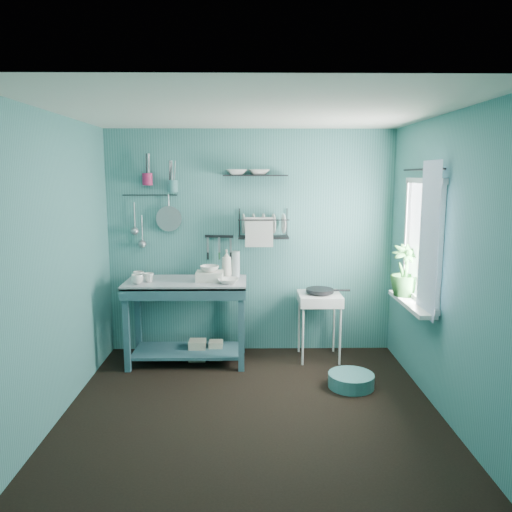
{
  "coord_description": "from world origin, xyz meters",
  "views": [
    {
      "loc": [
        -0.02,
        -4.07,
        2.0
      ],
      "look_at": [
        0.05,
        0.85,
        1.2
      ],
      "focal_mm": 35.0,
      "sensor_mm": 36.0,
      "label": 1
    }
  ],
  "objects_px": {
    "water_bottle": "(236,264)",
    "colander": "(169,219)",
    "storage_tin_small": "(216,350)",
    "floor_basin": "(351,380)",
    "frying_pan": "(320,290)",
    "utensil_cup_teal": "(173,186)",
    "mug_left": "(137,279)",
    "wash_tub": "(210,276)",
    "hotplate_stand": "(319,326)",
    "mug_right": "(139,276)",
    "utensil_cup_magenta": "(147,179)",
    "work_counter": "(187,321)",
    "dish_rack": "(263,224)",
    "soap_bottle": "(227,263)",
    "mug_mid": "(149,277)",
    "potted_plant": "(405,271)",
    "storage_tin_large": "(198,350)"
  },
  "relations": [
    {
      "from": "work_counter",
      "to": "hotplate_stand",
      "type": "bearing_deg",
      "value": 14.05
    },
    {
      "from": "frying_pan",
      "to": "utensil_cup_teal",
      "type": "height_order",
      "value": "utensil_cup_teal"
    },
    {
      "from": "water_bottle",
      "to": "hotplate_stand",
      "type": "relative_size",
      "value": 0.38
    },
    {
      "from": "frying_pan",
      "to": "utensil_cup_magenta",
      "type": "distance_m",
      "value": 2.23
    },
    {
      "from": "potted_plant",
      "to": "soap_bottle",
      "type": "bearing_deg",
      "value": 160.68
    },
    {
      "from": "frying_pan",
      "to": "storage_tin_small",
      "type": "height_order",
      "value": "frying_pan"
    },
    {
      "from": "soap_bottle",
      "to": "frying_pan",
      "type": "relative_size",
      "value": 1.0
    },
    {
      "from": "dish_rack",
      "to": "utensil_cup_magenta",
      "type": "distance_m",
      "value": 1.35
    },
    {
      "from": "hotplate_stand",
      "to": "utensil_cup_teal",
      "type": "bearing_deg",
      "value": 162.15
    },
    {
      "from": "mug_right",
      "to": "storage_tin_small",
      "type": "relative_size",
      "value": 0.61
    },
    {
      "from": "work_counter",
      "to": "mug_right",
      "type": "distance_m",
      "value": 0.71
    },
    {
      "from": "water_bottle",
      "to": "hotplate_stand",
      "type": "xyz_separation_m",
      "value": [
        0.91,
        -0.13,
        -0.67
      ]
    },
    {
      "from": "work_counter",
      "to": "colander",
      "type": "bearing_deg",
      "value": 132.81
    },
    {
      "from": "soap_bottle",
      "to": "water_bottle",
      "type": "relative_size",
      "value": 1.07
    },
    {
      "from": "wash_tub",
      "to": "dish_rack",
      "type": "height_order",
      "value": "dish_rack"
    },
    {
      "from": "mug_left",
      "to": "utensil_cup_teal",
      "type": "bearing_deg",
      "value": 56.75
    },
    {
      "from": "work_counter",
      "to": "dish_rack",
      "type": "xyz_separation_m",
      "value": [
        0.83,
        0.27,
        1.03
      ]
    },
    {
      "from": "dish_rack",
      "to": "storage_tin_small",
      "type": "relative_size",
      "value": 2.75
    },
    {
      "from": "mug_left",
      "to": "wash_tub",
      "type": "bearing_deg",
      "value": 10.86
    },
    {
      "from": "water_bottle",
      "to": "colander",
      "type": "height_order",
      "value": "colander"
    },
    {
      "from": "frying_pan",
      "to": "colander",
      "type": "distance_m",
      "value": 1.84
    },
    {
      "from": "work_counter",
      "to": "mug_left",
      "type": "distance_m",
      "value": 0.71
    },
    {
      "from": "frying_pan",
      "to": "floor_basin",
      "type": "relative_size",
      "value": 0.69
    },
    {
      "from": "storage_tin_small",
      "to": "floor_basin",
      "type": "xyz_separation_m",
      "value": [
        1.34,
        -0.76,
        -0.04
      ]
    },
    {
      "from": "wash_tub",
      "to": "hotplate_stand",
      "type": "xyz_separation_m",
      "value": [
        1.18,
        0.11,
        -0.58
      ]
    },
    {
      "from": "work_counter",
      "to": "utensil_cup_teal",
      "type": "height_order",
      "value": "utensil_cup_teal"
    },
    {
      "from": "hotplate_stand",
      "to": "storage_tin_small",
      "type": "bearing_deg",
      "value": 170.83
    },
    {
      "from": "mug_right",
      "to": "utensil_cup_magenta",
      "type": "height_order",
      "value": "utensil_cup_magenta"
    },
    {
      "from": "water_bottle",
      "to": "utensil_cup_magenta",
      "type": "relative_size",
      "value": 2.15
    },
    {
      "from": "hotplate_stand",
      "to": "soap_bottle",
      "type": "bearing_deg",
      "value": 164.08
    },
    {
      "from": "mug_right",
      "to": "utensil_cup_magenta",
      "type": "bearing_deg",
      "value": 78.92
    },
    {
      "from": "wash_tub",
      "to": "frying_pan",
      "type": "distance_m",
      "value": 1.2
    },
    {
      "from": "mug_right",
      "to": "utensil_cup_teal",
      "type": "xyz_separation_m",
      "value": [
        0.34,
        0.32,
        0.93
      ]
    },
    {
      "from": "soap_bottle",
      "to": "floor_basin",
      "type": "relative_size",
      "value": 0.69
    },
    {
      "from": "hotplate_stand",
      "to": "floor_basin",
      "type": "xyz_separation_m",
      "value": [
        0.21,
        -0.77,
        -0.3
      ]
    },
    {
      "from": "frying_pan",
      "to": "potted_plant",
      "type": "relative_size",
      "value": 0.6
    },
    {
      "from": "dish_rack",
      "to": "wash_tub",
      "type": "bearing_deg",
      "value": -152.86
    },
    {
      "from": "dish_rack",
      "to": "potted_plant",
      "type": "distance_m",
      "value": 1.58
    },
    {
      "from": "dish_rack",
      "to": "storage_tin_large",
      "type": "bearing_deg",
      "value": -162.76
    },
    {
      "from": "dish_rack",
      "to": "utensil_cup_magenta",
      "type": "xyz_separation_m",
      "value": [
        -1.26,
        0.05,
        0.48
      ]
    },
    {
      "from": "potted_plant",
      "to": "frying_pan",
      "type": "bearing_deg",
      "value": 146.28
    },
    {
      "from": "mug_right",
      "to": "utensil_cup_magenta",
      "type": "distance_m",
      "value": 1.06
    },
    {
      "from": "colander",
      "to": "potted_plant",
      "type": "distance_m",
      "value": 2.57
    },
    {
      "from": "mug_left",
      "to": "colander",
      "type": "xyz_separation_m",
      "value": [
        0.26,
        0.51,
        0.58
      ]
    },
    {
      "from": "storage_tin_large",
      "to": "utensil_cup_magenta",
      "type": "bearing_deg",
      "value": 153.21
    },
    {
      "from": "work_counter",
      "to": "dish_rack",
      "type": "bearing_deg",
      "value": 28.84
    },
    {
      "from": "soap_bottle",
      "to": "potted_plant",
      "type": "distance_m",
      "value": 1.87
    },
    {
      "from": "colander",
      "to": "hotplate_stand",
      "type": "bearing_deg",
      "value": -9.15
    },
    {
      "from": "mug_mid",
      "to": "frying_pan",
      "type": "height_order",
      "value": "mug_mid"
    },
    {
      "from": "floor_basin",
      "to": "wash_tub",
      "type": "bearing_deg",
      "value": 154.5
    }
  ]
}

